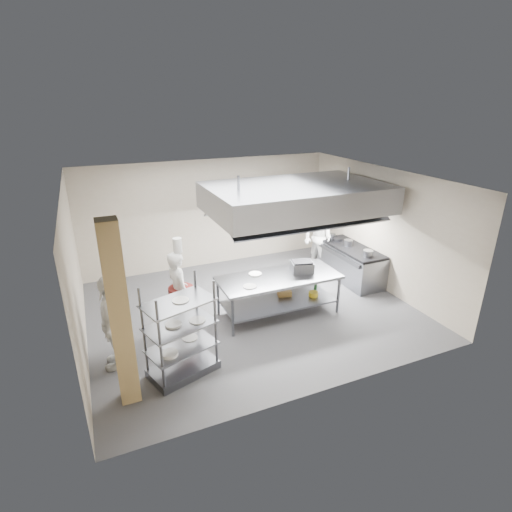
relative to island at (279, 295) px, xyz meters
name	(u,v)px	position (x,y,z in m)	size (l,w,h in m)	color
floor	(251,309)	(-0.49, 0.41, -0.46)	(7.00, 7.00, 0.00)	#39393C
ceiling	(250,179)	(-0.49, 0.41, 2.54)	(7.00, 7.00, 0.00)	silver
wall_back	(209,214)	(-0.49, 3.41, 1.04)	(7.00, 7.00, 0.00)	#A29481
wall_left	(74,275)	(-3.99, 0.41, 1.04)	(6.00, 6.00, 0.00)	#A29481
wall_right	(380,228)	(3.01, 0.41, 1.04)	(6.00, 6.00, 0.00)	#A29481
column	(120,316)	(-3.39, -1.49, 1.04)	(0.30, 0.30, 3.00)	tan
exhaust_hood	(296,198)	(0.81, 0.81, 1.94)	(4.00, 2.50, 0.60)	gray
hood_strip_a	(260,215)	(-0.09, 0.81, 1.62)	(1.60, 0.12, 0.04)	white
hood_strip_b	(329,207)	(1.71, 0.81, 1.62)	(1.60, 0.12, 0.04)	white
wall_shelf	(270,208)	(1.31, 3.25, 1.04)	(1.50, 0.28, 0.04)	gray
island	(279,295)	(0.00, 0.00, 0.00)	(2.66, 1.11, 0.91)	slate
island_worktop	(279,278)	(0.00, 0.00, 0.42)	(2.66, 1.11, 0.06)	gray
island_undershelf	(278,301)	(0.00, 0.00, -0.16)	(2.44, 1.00, 0.04)	slate
pass_rack	(180,330)	(-2.46, -1.19, 0.41)	(1.15, 0.67, 1.72)	slate
cooking_range	(351,264)	(2.59, 0.91, -0.04)	(0.80, 2.00, 0.84)	slate
range_top	(352,248)	(2.59, 0.91, 0.41)	(0.78, 1.96, 0.06)	black
chef_head	(179,294)	(-2.18, 0.09, 0.44)	(0.65, 0.43, 1.79)	white
chef_line	(318,238)	(2.11, 1.81, 0.47)	(0.89, 0.70, 1.84)	silver
chef_plating	(112,322)	(-3.49, -0.50, 0.42)	(1.03, 0.43, 1.76)	silver
griddle	(302,267)	(0.58, 0.03, 0.57)	(0.47, 0.37, 0.23)	slate
wicker_basket	(284,293)	(0.24, 0.17, -0.07)	(0.30, 0.21, 0.13)	olive
stockpot	(348,243)	(2.55, 1.04, 0.52)	(0.23, 0.23, 0.16)	gray
plate_stack	(182,345)	(-2.46, -1.19, 0.10)	(0.28, 0.28, 0.05)	silver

